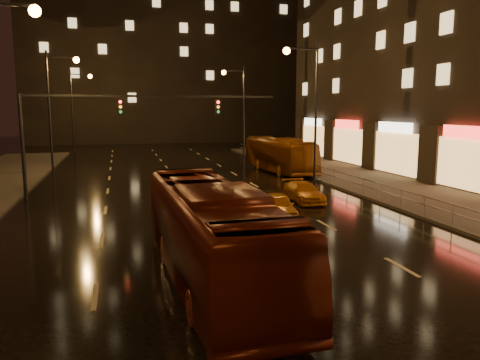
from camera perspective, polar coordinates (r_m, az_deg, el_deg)
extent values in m
plane|color=black|center=(30.17, -6.36, -1.56)|extent=(140.00, 140.00, 0.00)
cube|color=#38332D|center=(30.58, 21.05, -1.82)|extent=(7.00, 70.00, 0.15)
cube|color=black|center=(82.79, -9.11, 17.37)|extent=(44.00, 16.00, 36.00)
cylinder|color=black|center=(29.99, -24.98, 3.59)|extent=(0.22, 0.22, 6.20)
cube|color=black|center=(29.49, -10.47, 10.02)|extent=(15.20, 0.14, 0.14)
cube|color=black|center=(29.41, -14.37, 8.63)|extent=(0.32, 0.18, 0.95)
cube|color=black|center=(30.04, -2.72, 8.88)|extent=(0.32, 0.18, 0.95)
sphere|color=#FF1E19|center=(29.29, -14.39, 9.22)|extent=(0.18, 0.18, 0.18)
cylinder|color=#99999E|center=(55.50, 0.53, 3.83)|extent=(0.04, 0.04, 1.00)
cube|color=#99999E|center=(31.23, 13.01, 0.66)|extent=(0.05, 56.00, 0.05)
cube|color=#99999E|center=(31.29, 12.99, -0.07)|extent=(0.05, 56.00, 0.05)
imported|color=#631C0E|center=(14.57, -3.50, -6.46)|extent=(3.02, 11.13, 3.08)
imported|color=#85410D|center=(39.97, 4.78, 3.09)|extent=(3.18, 10.65, 2.93)
imported|color=orange|center=(23.16, 4.63, -3.14)|extent=(1.79, 3.69, 1.21)
imported|color=orange|center=(27.42, 7.75, -1.44)|extent=(1.57, 3.84, 1.11)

